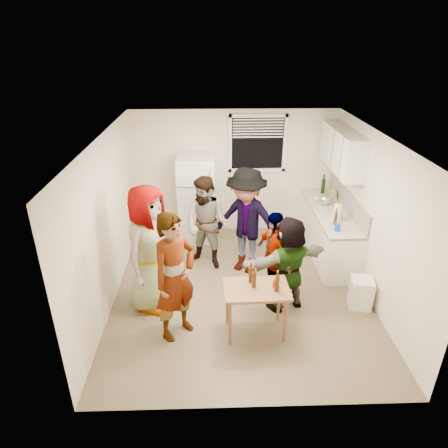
{
  "coord_description": "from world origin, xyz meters",
  "views": [
    {
      "loc": [
        -0.44,
        -5.38,
        3.81
      ],
      "look_at": [
        -0.27,
        0.11,
        1.15
      ],
      "focal_mm": 32.0,
      "sensor_mm": 36.0,
      "label": 1
    }
  ],
  "objects_px": {
    "kettle": "(324,204)",
    "wine_bottle": "(322,193)",
    "beer_bottle_table": "(254,287)",
    "serving_table": "(255,331)",
    "guest_back_left": "(208,265)",
    "trash_bin": "(361,292)",
    "guest_back_right": "(245,269)",
    "guest_black": "(271,298)",
    "refrigerator": "(196,199)",
    "guest_grey": "(154,304)",
    "guest_orange": "(285,306)",
    "blue_cup": "(337,231)",
    "beer_bottle_counter": "(335,224)",
    "red_cup": "(275,286)",
    "guest_stripe": "(178,332)"
  },
  "relations": [
    {
      "from": "red_cup",
      "to": "guest_black",
      "type": "xyz_separation_m",
      "value": [
        0.08,
        0.75,
        -0.74
      ]
    },
    {
      "from": "guest_back_left",
      "to": "guest_back_right",
      "type": "xyz_separation_m",
      "value": [
        0.66,
        -0.16,
        0.0
      ]
    },
    {
      "from": "refrigerator",
      "to": "wine_bottle",
      "type": "xyz_separation_m",
      "value": [
        2.5,
        0.08,
        0.05
      ]
    },
    {
      "from": "guest_grey",
      "to": "guest_back_right",
      "type": "xyz_separation_m",
      "value": [
        1.48,
        0.95,
        0.0
      ]
    },
    {
      "from": "guest_black",
      "to": "kettle",
      "type": "bearing_deg",
      "value": 120.1
    },
    {
      "from": "beer_bottle_counter",
      "to": "guest_black",
      "type": "xyz_separation_m",
      "value": [
        -1.13,
        -0.77,
        -0.9
      ]
    },
    {
      "from": "kettle",
      "to": "beer_bottle_table",
      "type": "height_order",
      "value": "kettle"
    },
    {
      "from": "trash_bin",
      "to": "guest_back_right",
      "type": "xyz_separation_m",
      "value": [
        -1.68,
        1.09,
        -0.25
      ]
    },
    {
      "from": "red_cup",
      "to": "guest_back_right",
      "type": "xyz_separation_m",
      "value": [
        -0.27,
        1.6,
        -0.74
      ]
    },
    {
      "from": "trash_bin",
      "to": "guest_back_right",
      "type": "bearing_deg",
      "value": 146.96
    },
    {
      "from": "guest_grey",
      "to": "guest_stripe",
      "type": "distance_m",
      "value": 0.78
    },
    {
      "from": "refrigerator",
      "to": "beer_bottle_counter",
      "type": "distance_m",
      "value": 2.7
    },
    {
      "from": "refrigerator",
      "to": "guest_grey",
      "type": "distance_m",
      "value": 2.44
    },
    {
      "from": "kettle",
      "to": "guest_stripe",
      "type": "height_order",
      "value": "kettle"
    },
    {
      "from": "guest_stripe",
      "to": "guest_black",
      "type": "relative_size",
      "value": 1.23
    },
    {
      "from": "wine_bottle",
      "to": "beer_bottle_table",
      "type": "xyz_separation_m",
      "value": [
        -1.65,
        -2.93,
        -0.16
      ]
    },
    {
      "from": "guest_stripe",
      "to": "guest_black",
      "type": "height_order",
      "value": "guest_stripe"
    },
    {
      "from": "serving_table",
      "to": "guest_back_right",
      "type": "distance_m",
      "value": 1.63
    },
    {
      "from": "beer_bottle_counter",
      "to": "red_cup",
      "type": "bearing_deg",
      "value": -128.48
    },
    {
      "from": "guest_black",
      "to": "guest_orange",
      "type": "bearing_deg",
      "value": 17.04
    },
    {
      "from": "refrigerator",
      "to": "serving_table",
      "type": "distance_m",
      "value": 3.13
    },
    {
      "from": "guest_stripe",
      "to": "serving_table",
      "type": "bearing_deg",
      "value": -46.59
    },
    {
      "from": "trash_bin",
      "to": "guest_black",
      "type": "relative_size",
      "value": 0.32
    },
    {
      "from": "serving_table",
      "to": "kettle",
      "type": "bearing_deg",
      "value": 57.79
    },
    {
      "from": "refrigerator",
      "to": "blue_cup",
      "type": "relative_size",
      "value": 14.02
    },
    {
      "from": "guest_black",
      "to": "guest_stripe",
      "type": "bearing_deg",
      "value": -85.75
    },
    {
      "from": "red_cup",
      "to": "guest_grey",
      "type": "distance_m",
      "value": 2.0
    },
    {
      "from": "red_cup",
      "to": "guest_orange",
      "type": "height_order",
      "value": "red_cup"
    },
    {
      "from": "guest_back_left",
      "to": "guest_black",
      "type": "distance_m",
      "value": 1.43
    },
    {
      "from": "wine_bottle",
      "to": "red_cup",
      "type": "relative_size",
      "value": 2.61
    },
    {
      "from": "refrigerator",
      "to": "guest_back_right",
      "type": "height_order",
      "value": "refrigerator"
    },
    {
      "from": "guest_black",
      "to": "guest_back_right",
      "type": "bearing_deg",
      "value": 178.6
    },
    {
      "from": "guest_black",
      "to": "guest_orange",
      "type": "relative_size",
      "value": 1.0
    },
    {
      "from": "wine_bottle",
      "to": "guest_stripe",
      "type": "distance_m",
      "value": 4.08
    },
    {
      "from": "guest_orange",
      "to": "beer_bottle_table",
      "type": "bearing_deg",
      "value": 22.56
    },
    {
      "from": "beer_bottle_counter",
      "to": "blue_cup",
      "type": "xyz_separation_m",
      "value": [
        -0.03,
        -0.24,
        0.0
      ]
    },
    {
      "from": "kettle",
      "to": "beer_bottle_table",
      "type": "xyz_separation_m",
      "value": [
        -1.55,
        -2.37,
        -0.16
      ]
    },
    {
      "from": "guest_grey",
      "to": "wine_bottle",
      "type": "bearing_deg",
      "value": -27.7
    },
    {
      "from": "beer_bottle_table",
      "to": "guest_black",
      "type": "xyz_separation_m",
      "value": [
        0.37,
        0.75,
        -0.74
      ]
    },
    {
      "from": "serving_table",
      "to": "guest_stripe",
      "type": "distance_m",
      "value": 1.07
    },
    {
      "from": "serving_table",
      "to": "guest_orange",
      "type": "distance_m",
      "value": 0.77
    },
    {
      "from": "serving_table",
      "to": "wine_bottle",
      "type": "bearing_deg",
      "value": 61.34
    },
    {
      "from": "serving_table",
      "to": "blue_cup",
      "type": "bearing_deg",
      "value": 42.45
    },
    {
      "from": "beer_bottle_counter",
      "to": "guest_orange",
      "type": "bearing_deg",
      "value": -133.62
    },
    {
      "from": "kettle",
      "to": "wine_bottle",
      "type": "height_order",
      "value": "wine_bottle"
    },
    {
      "from": "kettle",
      "to": "beer_bottle_counter",
      "type": "distance_m",
      "value": 0.86
    },
    {
      "from": "serving_table",
      "to": "guest_back_left",
      "type": "height_order",
      "value": "serving_table"
    },
    {
      "from": "refrigerator",
      "to": "guest_grey",
      "type": "bearing_deg",
      "value": -105.43
    },
    {
      "from": "blue_cup",
      "to": "guest_black",
      "type": "height_order",
      "value": "blue_cup"
    },
    {
      "from": "guest_back_left",
      "to": "beer_bottle_table",
      "type": "bearing_deg",
      "value": -43.33
    }
  ]
}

